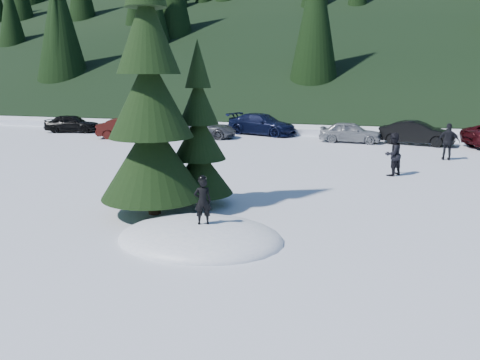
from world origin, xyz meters
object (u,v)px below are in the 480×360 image
(spruce_tall, at_px, (150,107))
(child_skier, at_px, (203,201))
(spruce_short, at_px, (199,142))
(adult_0, at_px, (392,154))
(car_1, at_px, (127,128))
(car_2, at_px, (203,129))
(car_4, at_px, (350,132))
(car_0, at_px, (72,123))
(adult_1, at_px, (448,142))
(car_5, at_px, (417,133))
(car_3, at_px, (262,124))

(spruce_tall, height_order, child_skier, spruce_tall)
(spruce_tall, xyz_separation_m, child_skier, (2.33, -1.92, -2.23))
(spruce_short, distance_m, adult_0, 9.17)
(car_1, xyz_separation_m, car_2, (4.99, 1.41, -0.03))
(spruce_short, distance_m, child_skier, 3.72)
(adult_0, distance_m, car_4, 9.99)
(spruce_tall, bearing_deg, car_2, 105.32)
(spruce_tall, distance_m, car_0, 23.26)
(car_2, xyz_separation_m, car_4, (9.79, 0.56, 0.02))
(adult_1, bearing_deg, car_1, -6.35)
(car_0, relative_size, car_5, 0.89)
(adult_1, distance_m, car_2, 15.52)
(car_0, distance_m, car_2, 10.51)
(adult_0, bearing_deg, car_4, -129.07)
(child_skier, bearing_deg, car_4, -122.43)
(child_skier, xyz_separation_m, car_4, (2.77, 19.60, -0.43))
(adult_1, xyz_separation_m, car_2, (-14.85, 4.52, -0.30))
(child_skier, xyz_separation_m, car_1, (-12.01, 17.63, -0.43))
(car_0, distance_m, car_3, 14.21)
(car_0, relative_size, car_1, 0.98)
(adult_0, xyz_separation_m, car_5, (1.76, 9.89, -0.20))
(car_1, xyz_separation_m, car_4, (14.78, 1.97, -0.00))
(adult_1, distance_m, car_5, 5.35)
(car_3, bearing_deg, car_1, 134.96)
(adult_1, bearing_deg, car_4, -42.58)
(adult_1, distance_m, car_3, 13.53)
(child_skier, relative_size, car_2, 0.27)
(spruce_short, distance_m, car_1, 17.91)
(spruce_short, xyz_separation_m, adult_0, (6.32, 6.54, -1.18))
(car_1, bearing_deg, car_0, 49.99)
(car_1, height_order, car_5, car_5)
(car_5, bearing_deg, adult_1, -155.39)
(spruce_tall, distance_m, car_3, 20.13)
(spruce_tall, distance_m, adult_0, 11.07)
(spruce_tall, relative_size, car_0, 2.19)
(adult_1, height_order, car_5, adult_1)
(spruce_tall, height_order, spruce_short, spruce_tall)
(car_3, bearing_deg, child_skier, -152.31)
(car_4, distance_m, car_5, 3.98)
(spruce_short, distance_m, car_3, 18.71)
(adult_0, height_order, car_1, adult_0)
(car_3, bearing_deg, car_5, -83.03)
(car_2, bearing_deg, car_4, -91.54)
(child_skier, xyz_separation_m, car_2, (-7.02, 19.04, -0.46))
(car_0, xyz_separation_m, car_4, (20.30, 0.27, -0.01))
(adult_1, bearing_deg, car_5, -75.85)
(adult_0, distance_m, car_5, 10.04)
(adult_1, relative_size, car_0, 0.48)
(child_skier, relative_size, car_0, 0.31)
(car_0, relative_size, car_4, 1.01)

